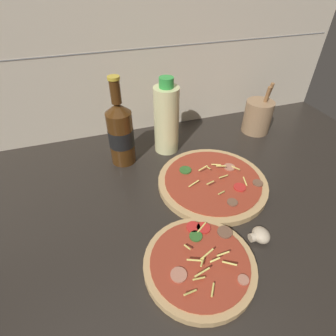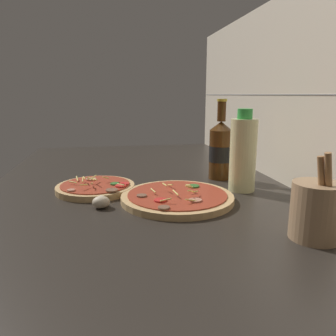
{
  "view_description": "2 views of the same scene",
  "coord_description": "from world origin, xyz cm",
  "px_view_note": "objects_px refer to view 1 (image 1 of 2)",
  "views": [
    {
      "loc": [
        -10.03,
        -38.3,
        51.77
      ],
      "look_at": [
        5.69,
        9.42,
        11.2
      ],
      "focal_mm": 28.0,
      "sensor_mm": 36.0,
      "label": 1
    },
    {
      "loc": [
        99.44,
        -7.96,
        30.02
      ],
      "look_at": [
        3.55,
        8.95,
        8.15
      ],
      "focal_mm": 35.0,
      "sensor_mm": 36.0,
      "label": 2
    }
  ],
  "objects_px": {
    "pizza_near": "(200,264)",
    "pizza_far": "(212,182)",
    "utensil_crock": "(258,116)",
    "oil_bottle": "(166,119)",
    "mushroom_left": "(260,235)",
    "beer_bottle": "(121,133)"
  },
  "relations": [
    {
      "from": "pizza_near",
      "to": "pizza_far",
      "type": "xyz_separation_m",
      "value": [
        0.13,
        0.22,
        -0.0
      ]
    },
    {
      "from": "pizza_far",
      "to": "utensil_crock",
      "type": "height_order",
      "value": "utensil_crock"
    },
    {
      "from": "oil_bottle",
      "to": "mushroom_left",
      "type": "relative_size",
      "value": 5.18
    },
    {
      "from": "oil_bottle",
      "to": "pizza_far",
      "type": "bearing_deg",
      "value": -72.36
    },
    {
      "from": "mushroom_left",
      "to": "utensil_crock",
      "type": "distance_m",
      "value": 0.49
    },
    {
      "from": "pizza_near",
      "to": "beer_bottle",
      "type": "height_order",
      "value": "beer_bottle"
    },
    {
      "from": "beer_bottle",
      "to": "oil_bottle",
      "type": "height_order",
      "value": "beer_bottle"
    },
    {
      "from": "pizza_near",
      "to": "pizza_far",
      "type": "bearing_deg",
      "value": 58.42
    },
    {
      "from": "mushroom_left",
      "to": "pizza_far",
      "type": "bearing_deg",
      "value": 95.8
    },
    {
      "from": "mushroom_left",
      "to": "oil_bottle",
      "type": "bearing_deg",
      "value": 101.99
    },
    {
      "from": "pizza_far",
      "to": "utensil_crock",
      "type": "relative_size",
      "value": 1.69
    },
    {
      "from": "utensil_crock",
      "to": "pizza_near",
      "type": "bearing_deg",
      "value": -133.27
    },
    {
      "from": "pizza_near",
      "to": "pizza_far",
      "type": "height_order",
      "value": "pizza_near"
    },
    {
      "from": "pizza_near",
      "to": "mushroom_left",
      "type": "distance_m",
      "value": 0.15
    },
    {
      "from": "pizza_far",
      "to": "pizza_near",
      "type": "bearing_deg",
      "value": -121.58
    },
    {
      "from": "beer_bottle",
      "to": "mushroom_left",
      "type": "xyz_separation_m",
      "value": [
        0.23,
        -0.39,
        -0.08
      ]
    },
    {
      "from": "pizza_far",
      "to": "oil_bottle",
      "type": "bearing_deg",
      "value": 107.64
    },
    {
      "from": "pizza_far",
      "to": "utensil_crock",
      "type": "bearing_deg",
      "value": 38.26
    },
    {
      "from": "pizza_near",
      "to": "mushroom_left",
      "type": "height_order",
      "value": "pizza_near"
    },
    {
      "from": "pizza_near",
      "to": "oil_bottle",
      "type": "xyz_separation_m",
      "value": [
        0.07,
        0.42,
        0.1
      ]
    },
    {
      "from": "pizza_near",
      "to": "utensil_crock",
      "type": "relative_size",
      "value": 1.29
    },
    {
      "from": "mushroom_left",
      "to": "utensil_crock",
      "type": "relative_size",
      "value": 0.26
    }
  ]
}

